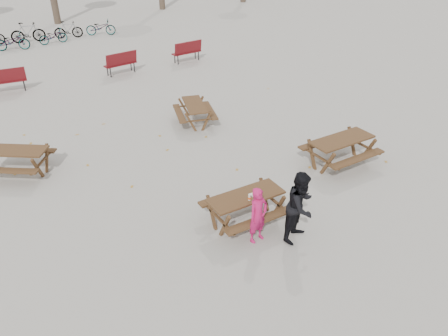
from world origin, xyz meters
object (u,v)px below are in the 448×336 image
main_picnic_table (246,202)px  soda_bottle (249,198)px  child (258,215)px  adult (301,206)px  picnic_table_east (340,151)px  picnic_table_north (17,162)px  picnic_table_far (195,113)px  food_tray (254,194)px

main_picnic_table → soda_bottle: 0.34m
child → adult: adult is taller
child → picnic_table_east: bearing=12.1°
picnic_table_north → picnic_table_far: 5.93m
food_tray → soda_bottle: (-0.22, -0.12, 0.05)m
main_picnic_table → picnic_table_far: size_ratio=1.10×
food_tray → child: 0.67m
soda_bottle → child: 0.51m
adult → picnic_table_east: adult is taller
picnic_table_east → soda_bottle: bearing=-165.0°
child → soda_bottle: bearing=70.7°
picnic_table_north → child: bearing=-19.9°
main_picnic_table → picnic_table_north: bearing=129.8°
adult → child: bearing=131.4°
food_tray → picnic_table_east: size_ratio=0.09×
picnic_table_east → picnic_table_north: size_ratio=1.09×
food_tray → adult: (0.56, -0.99, 0.06)m
child → picnic_table_north: size_ratio=0.77×
food_tray → main_picnic_table: bearing=154.2°
soda_bottle → picnic_table_east: 4.14m
main_picnic_table → child: bearing=-100.1°
soda_bottle → picnic_table_east: (3.95, 1.15, -0.43)m
food_tray → picnic_table_east: (3.73, 1.03, -0.38)m
soda_bottle → picnic_table_far: size_ratio=0.10×
soda_bottle → picnic_table_north: soda_bottle is taller
food_tray → soda_bottle: bearing=-151.2°
food_tray → picnic_table_east: bearing=15.5°
picnic_table_north → main_picnic_table: bearing=-15.7°
adult → picnic_table_far: size_ratio=1.04×
adult → picnic_table_east: 3.78m
child → food_tray: bearing=53.4°
main_picnic_table → picnic_table_far: main_picnic_table is taller
picnic_table_north → picnic_table_far: (5.91, 0.54, -0.03)m
food_tray → picnic_table_far: (1.42, 5.79, -0.44)m
soda_bottle → picnic_table_east: bearing=16.3°
food_tray → picnic_table_east: 3.89m
food_tray → picnic_table_east: picnic_table_east is taller
adult → picnic_table_far: bearing=59.0°
child → adult: 0.96m
picnic_table_north → picnic_table_far: picnic_table_north is taller
main_picnic_table → child: (-0.12, -0.68, 0.09)m
food_tray → child: bearing=-116.8°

